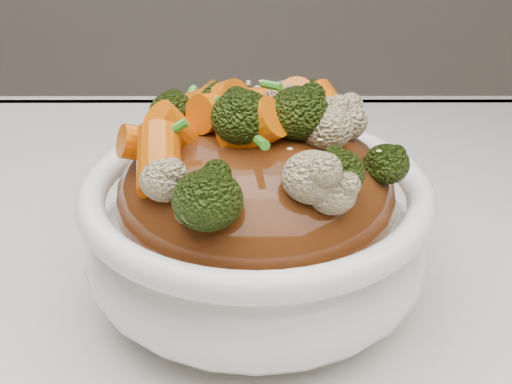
{
  "coord_description": "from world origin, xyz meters",
  "views": [
    {
      "loc": [
        0.01,
        -0.33,
        1.04
      ],
      "look_at": [
        0.02,
        0.05,
        0.83
      ],
      "focal_mm": 50.0,
      "sensor_mm": 36.0,
      "label": 1
    }
  ],
  "objects": [
    {
      "name": "sesame_seeds",
      "position": [
        0.02,
        0.05,
        0.89
      ],
      "size": [
        0.21,
        0.21,
        0.01
      ],
      "primitive_type": null,
      "rotation": [
        0.0,
        0.0,
        0.42
      ],
      "color": "beige",
      "rests_on": "sauce_base"
    },
    {
      "name": "cauliflower",
      "position": [
        0.02,
        0.05,
        0.88
      ],
      "size": [
        0.23,
        0.23,
        0.04
      ],
      "primitive_type": null,
      "rotation": [
        0.0,
        0.0,
        0.42
      ],
      "color": "#D0BA8E",
      "rests_on": "sauce_base"
    },
    {
      "name": "carrots",
      "position": [
        0.02,
        0.05,
        0.89
      ],
      "size": [
        0.23,
        0.23,
        0.05
      ],
      "primitive_type": null,
      "rotation": [
        0.0,
        0.0,
        0.42
      ],
      "color": "#D95E07",
      "rests_on": "sauce_base"
    },
    {
      "name": "scallions",
      "position": [
        0.02,
        0.05,
        0.89
      ],
      "size": [
        0.17,
        0.17,
        0.02
      ],
      "primitive_type": null,
      "rotation": [
        0.0,
        0.0,
        0.42
      ],
      "color": "#399522",
      "rests_on": "sauce_base"
    },
    {
      "name": "broccoli",
      "position": [
        0.02,
        0.05,
        0.88
      ],
      "size": [
        0.23,
        0.23,
        0.04
      ],
      "primitive_type": null,
      "rotation": [
        0.0,
        0.0,
        0.42
      ],
      "color": "black",
      "rests_on": "sauce_base"
    },
    {
      "name": "sauce_base",
      "position": [
        0.02,
        0.05,
        0.82
      ],
      "size": [
        0.23,
        0.23,
        0.1
      ],
      "primitive_type": "ellipsoid",
      "rotation": [
        0.0,
        0.0,
        0.42
      ],
      "color": "#51250E",
      "rests_on": "bowl"
    },
    {
      "name": "bowl",
      "position": [
        0.02,
        0.05,
        0.79
      ],
      "size": [
        0.29,
        0.29,
        0.09
      ],
      "primitive_type": null,
      "rotation": [
        0.0,
        0.0,
        0.42
      ],
      "color": "white",
      "rests_on": "tablecloth"
    },
    {
      "name": "tablecloth",
      "position": [
        0.0,
        0.0,
        0.73
      ],
      "size": [
        1.2,
        0.8,
        0.04
      ],
      "primitive_type": "cube",
      "color": "silver",
      "rests_on": "dining_table"
    }
  ]
}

